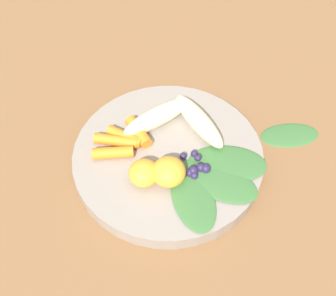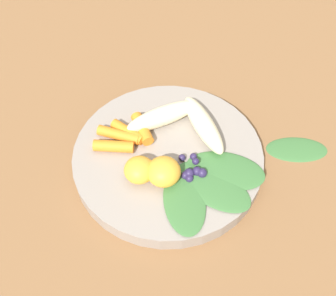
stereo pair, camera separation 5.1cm
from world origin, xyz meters
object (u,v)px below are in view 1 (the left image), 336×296
(bowl, at_px, (168,157))
(banana_peeled_left, at_px, (158,117))
(banana_peeled_right, at_px, (199,121))
(orange_segment_near, at_px, (169,172))
(kale_leaf_stray, at_px, (290,134))

(bowl, bearing_deg, banana_peeled_left, 78.53)
(banana_peeled_right, distance_m, orange_segment_near, 0.10)
(bowl, height_order, banana_peeled_right, banana_peeled_right)
(kale_leaf_stray, bearing_deg, orange_segment_near, -160.59)
(bowl, relative_size, banana_peeled_left, 2.33)
(bowl, height_order, banana_peeled_left, banana_peeled_left)
(orange_segment_near, distance_m, kale_leaf_stray, 0.22)
(orange_segment_near, xyz_separation_m, kale_leaf_stray, (0.21, 0.00, -0.04))
(bowl, distance_m, banana_peeled_left, 0.06)
(banana_peeled_left, distance_m, kale_leaf_stray, 0.21)
(bowl, xyz_separation_m, banana_peeled_right, (0.06, 0.02, 0.03))
(banana_peeled_right, bearing_deg, orange_segment_near, 123.50)
(bowl, relative_size, banana_peeled_right, 2.33)
(banana_peeled_right, xyz_separation_m, kale_leaf_stray, (0.13, -0.06, -0.04))
(kale_leaf_stray, bearing_deg, banana_peeled_left, 171.20)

